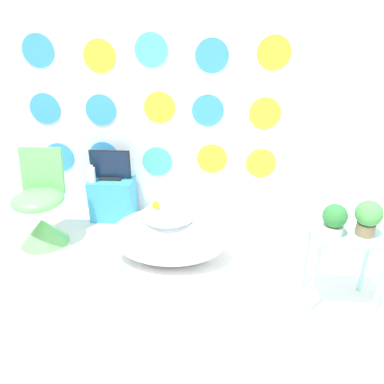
% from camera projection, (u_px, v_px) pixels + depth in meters
% --- Properties ---
extents(ground_plane, '(12.00, 12.00, 0.00)m').
position_uv_depth(ground_plane, '(110.00, 368.00, 2.26)').
color(ground_plane, white).
extents(wall_back_dotted, '(4.90, 0.05, 2.60)m').
position_uv_depth(wall_back_dotted, '(156.00, 91.00, 3.65)').
color(wall_back_dotted, white).
rests_on(wall_back_dotted, ground_plane).
extents(bathtub, '(1.00, 0.57, 0.48)m').
position_uv_depth(bathtub, '(169.00, 236.00, 3.19)').
color(bathtub, white).
rests_on(bathtub, ground_plane).
extents(rubber_duck, '(0.06, 0.07, 0.08)m').
position_uv_depth(rubber_duck, '(156.00, 205.00, 3.12)').
color(rubber_duck, yellow).
rests_on(rubber_duck, bathtub).
extents(chair, '(0.46, 0.46, 0.88)m').
position_uv_depth(chair, '(41.00, 215.00, 3.45)').
color(chair, '#66C166').
rests_on(chair, ground_plane).
extents(tv_cabinet, '(0.44, 0.32, 0.44)m').
position_uv_depth(tv_cabinet, '(113.00, 198.00, 3.93)').
color(tv_cabinet, '#389ED6').
rests_on(tv_cabinet, ground_plane).
extents(tv, '(0.41, 0.12, 0.30)m').
position_uv_depth(tv, '(110.00, 166.00, 3.78)').
color(tv, black).
rests_on(tv, tv_cabinet).
extents(vase, '(0.08, 0.08, 0.18)m').
position_uv_depth(vase, '(92.00, 175.00, 3.73)').
color(vase, white).
rests_on(vase, tv_cabinet).
extents(side_table, '(0.49, 0.33, 0.58)m').
position_uv_depth(side_table, '(345.00, 249.00, 2.62)').
color(side_table, '#99E0D8').
rests_on(side_table, ground_plane).
extents(potted_plant_left, '(0.17, 0.17, 0.22)m').
position_uv_depth(potted_plant_left, '(334.00, 219.00, 2.52)').
color(potted_plant_left, beige).
rests_on(potted_plant_left, side_table).
extents(potted_plant_right, '(0.18, 0.18, 0.25)m').
position_uv_depth(potted_plant_right, '(368.00, 217.00, 2.51)').
color(potted_plant_right, '#8C6B4C').
rests_on(potted_plant_right, side_table).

